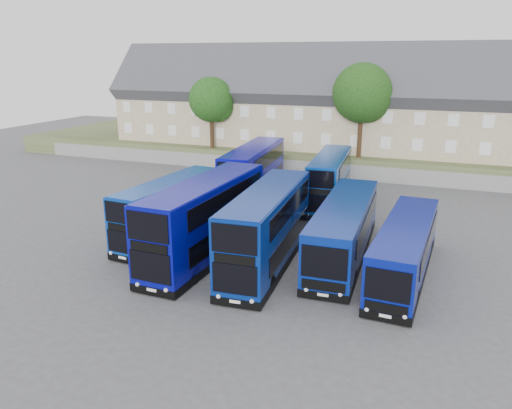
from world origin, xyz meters
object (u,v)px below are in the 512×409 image
object	(u,v)px
coach_east_a	(344,231)
tree_west	(213,101)
dd_front_mid	(205,221)
dd_front_left	(170,211)
tree_mid	(364,95)

from	to	relation	value
coach_east_a	tree_west	distance (m)	28.72
dd_front_mid	coach_east_a	distance (m)	8.30
dd_front_left	tree_west	xyz separation A→B (m)	(-7.27, 21.98, 5.13)
dd_front_mid	tree_mid	distance (m)	25.72
coach_east_a	tree_west	size ratio (longest dim) A/B	1.64
tree_west	dd_front_left	bearing A→B (deg)	-71.69
dd_front_left	tree_west	bearing A→B (deg)	113.00
dd_front_mid	coach_east_a	bearing A→B (deg)	22.47
dd_front_left	tree_west	distance (m)	23.71
tree_west	tree_mid	world-z (taller)	tree_mid
dd_front_mid	tree_west	distance (m)	26.85
dd_front_left	dd_front_mid	bearing A→B (deg)	-24.69
dd_front_mid	tree_west	bearing A→B (deg)	116.31
tree_mid	coach_east_a	bearing A→B (deg)	-82.89
dd_front_mid	coach_east_a	world-z (taller)	dd_front_mid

